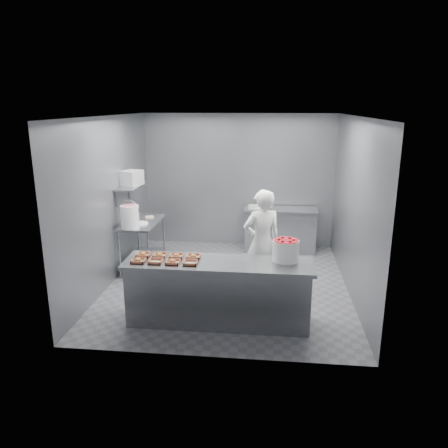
{
  "coord_description": "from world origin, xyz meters",
  "views": [
    {
      "loc": [
        0.68,
        -6.91,
        2.98
      ],
      "look_at": [
        -0.05,
        -0.2,
        1.12
      ],
      "focal_mm": 35.0,
      "sensor_mm": 36.0,
      "label": 1
    }
  ],
  "objects_px": {
    "tray_6": "(177,256)",
    "tray_1": "(156,261)",
    "worker": "(262,242)",
    "appliance": "(131,178)",
    "back_counter": "(280,229)",
    "prep_table": "(143,237)",
    "service_counter": "(218,292)",
    "tray_4": "(143,254)",
    "tray_0": "(138,260)",
    "tray_7": "(193,256)",
    "strawberry_tub": "(286,250)",
    "glaze_bucket": "(130,216)",
    "tray_3": "(191,263)",
    "tray_2": "(173,262)",
    "tray_5": "(160,255)"
  },
  "relations": [
    {
      "from": "tray_6",
      "to": "tray_1",
      "type": "bearing_deg",
      "value": -134.27
    },
    {
      "from": "worker",
      "to": "appliance",
      "type": "xyz_separation_m",
      "value": [
        -2.39,
        0.91,
        0.84
      ]
    },
    {
      "from": "back_counter",
      "to": "tray_1",
      "type": "relative_size",
      "value": 8.01
    },
    {
      "from": "prep_table",
      "to": "worker",
      "type": "distance_m",
      "value": 2.39
    },
    {
      "from": "prep_table",
      "to": "tray_6",
      "type": "bearing_deg",
      "value": -60.27
    },
    {
      "from": "service_counter",
      "to": "tray_4",
      "type": "relative_size",
      "value": 13.88
    },
    {
      "from": "tray_0",
      "to": "tray_4",
      "type": "distance_m",
      "value": 0.24
    },
    {
      "from": "appliance",
      "to": "tray_7",
      "type": "bearing_deg",
      "value": -32.92
    },
    {
      "from": "service_counter",
      "to": "tray_1",
      "type": "bearing_deg",
      "value": -171.8
    },
    {
      "from": "strawberry_tub",
      "to": "glaze_bucket",
      "type": "bearing_deg",
      "value": 152.7
    },
    {
      "from": "worker",
      "to": "strawberry_tub",
      "type": "distance_m",
      "value": 1.03
    },
    {
      "from": "tray_7",
      "to": "glaze_bucket",
      "type": "distance_m",
      "value": 1.95
    },
    {
      "from": "tray_7",
      "to": "tray_1",
      "type": "bearing_deg",
      "value": -152.99
    },
    {
      "from": "worker",
      "to": "back_counter",
      "type": "bearing_deg",
      "value": -121.37
    },
    {
      "from": "tray_4",
      "to": "back_counter",
      "type": "bearing_deg",
      "value": 57.59
    },
    {
      "from": "tray_1",
      "to": "appliance",
      "type": "distance_m",
      "value": 2.47
    },
    {
      "from": "tray_4",
      "to": "tray_6",
      "type": "distance_m",
      "value": 0.48
    },
    {
      "from": "tray_0",
      "to": "glaze_bucket",
      "type": "distance_m",
      "value": 1.76
    },
    {
      "from": "tray_3",
      "to": "tray_6",
      "type": "relative_size",
      "value": 1.0
    },
    {
      "from": "prep_table",
      "to": "tray_3",
      "type": "xyz_separation_m",
      "value": [
        1.29,
        -2.07,
        0.33
      ]
    },
    {
      "from": "prep_table",
      "to": "tray_2",
      "type": "bearing_deg",
      "value": -63.25
    },
    {
      "from": "back_counter",
      "to": "glaze_bucket",
      "type": "bearing_deg",
      "value": -146.44
    },
    {
      "from": "tray_3",
      "to": "worker",
      "type": "distance_m",
      "value": 1.53
    },
    {
      "from": "back_counter",
      "to": "strawberry_tub",
      "type": "relative_size",
      "value": 4.16
    },
    {
      "from": "tray_7",
      "to": "strawberry_tub",
      "type": "xyz_separation_m",
      "value": [
        1.28,
        0.03,
        0.14
      ]
    },
    {
      "from": "tray_0",
      "to": "strawberry_tub",
      "type": "height_order",
      "value": "strawberry_tub"
    },
    {
      "from": "tray_3",
      "to": "tray_0",
      "type": "bearing_deg",
      "value": -180.0
    },
    {
      "from": "tray_6",
      "to": "tray_0",
      "type": "bearing_deg",
      "value": -153.14
    },
    {
      "from": "service_counter",
      "to": "glaze_bucket",
      "type": "height_order",
      "value": "glaze_bucket"
    },
    {
      "from": "service_counter",
      "to": "tray_4",
      "type": "xyz_separation_m",
      "value": [
        -1.09,
        0.12,
        0.47
      ]
    },
    {
      "from": "tray_4",
      "to": "tray_7",
      "type": "bearing_deg",
      "value": 0.0
    },
    {
      "from": "tray_2",
      "to": "tray_6",
      "type": "distance_m",
      "value": 0.24
    },
    {
      "from": "tray_3",
      "to": "appliance",
      "type": "distance_m",
      "value": 2.69
    },
    {
      "from": "tray_5",
      "to": "tray_6",
      "type": "relative_size",
      "value": 1.0
    },
    {
      "from": "tray_2",
      "to": "tray_5",
      "type": "height_order",
      "value": "same"
    },
    {
      "from": "worker",
      "to": "glaze_bucket",
      "type": "bearing_deg",
      "value": -32.88
    },
    {
      "from": "tray_5",
      "to": "back_counter",
      "type": "bearing_deg",
      "value": 60.84
    },
    {
      "from": "tray_4",
      "to": "tray_7",
      "type": "height_order",
      "value": "same"
    },
    {
      "from": "tray_7",
      "to": "service_counter",
      "type": "bearing_deg",
      "value": -18.39
    },
    {
      "from": "service_counter",
      "to": "tray_5",
      "type": "bearing_deg",
      "value": 171.82
    },
    {
      "from": "tray_0",
      "to": "tray_3",
      "type": "distance_m",
      "value": 0.72
    },
    {
      "from": "tray_4",
      "to": "tray_7",
      "type": "xyz_separation_m",
      "value": [
        0.72,
        0.0,
        0.0
      ]
    },
    {
      "from": "service_counter",
      "to": "back_counter",
      "type": "height_order",
      "value": "same"
    },
    {
      "from": "tray_2",
      "to": "glaze_bucket",
      "type": "distance_m",
      "value": 1.99
    },
    {
      "from": "back_counter",
      "to": "tray_7",
      "type": "relative_size",
      "value": 8.01
    },
    {
      "from": "strawberry_tub",
      "to": "tray_3",
      "type": "bearing_deg",
      "value": -167.98
    },
    {
      "from": "prep_table",
      "to": "tray_4",
      "type": "height_order",
      "value": "tray_4"
    },
    {
      "from": "prep_table",
      "to": "strawberry_tub",
      "type": "bearing_deg",
      "value": -35.09
    },
    {
      "from": "tray_0",
      "to": "tray_3",
      "type": "bearing_deg",
      "value": 0.0
    },
    {
      "from": "tray_6",
      "to": "tray_7",
      "type": "relative_size",
      "value": 1.0
    }
  ]
}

